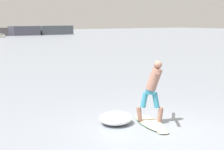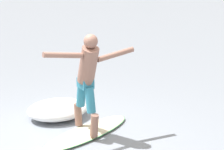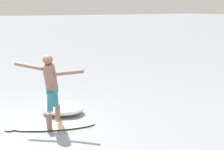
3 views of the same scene
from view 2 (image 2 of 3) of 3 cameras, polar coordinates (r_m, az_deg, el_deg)
The scene contains 4 objects.
ground_plane at distance 8.78m, azimuth -5.02°, elevation -7.38°, with size 200.00×200.00×0.00m, color gray.
surfboard at distance 9.06m, azimuth -2.95°, elevation -6.26°, with size 1.22×2.16×0.21m.
surfer at distance 8.65m, azimuth -2.63°, elevation 0.00°, with size 1.11×1.31×1.72m.
wave_foam_at_tail at distance 9.80m, azimuth -5.89°, elevation -3.72°, with size 1.44×1.46×0.31m.
Camera 2 is at (3.45, -7.20, 3.64)m, focal length 85.00 mm.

